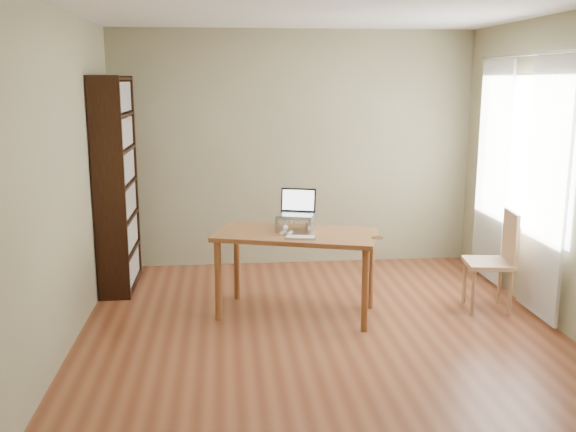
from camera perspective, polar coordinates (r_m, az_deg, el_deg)
The scene contains 10 objects.
room at distance 4.97m, azimuth 3.68°, elevation 3.24°, with size 4.04×4.54×2.64m.
bookshelf at distance 6.55m, azimuth -14.97°, elevation 2.74°, with size 0.30×0.90×2.10m.
curtains at distance 6.31m, azimuth 19.67°, elevation 3.22°, with size 0.03×1.90×2.25m.
desk at distance 5.63m, azimuth 0.76°, elevation -2.45°, with size 1.53×1.08×0.75m.
laptop_stand at distance 5.67m, azimuth 0.68°, elevation -0.47°, with size 0.32×0.25×0.13m.
laptop at distance 5.70m, azimuth 0.62°, elevation 0.69°, with size 0.37×0.35×0.22m.
keyboard at distance 5.40m, azimuth 1.12°, elevation -1.92°, with size 0.28×0.17×0.02m.
coaster at distance 5.47m, azimuth 7.94°, elevation -1.92°, with size 0.10×0.10×0.01m, color #503B1B.
cat at distance 5.70m, azimuth 0.36°, elevation -0.61°, with size 0.24×0.48×0.15m.
chair at distance 6.11m, azimuth 18.02°, elevation -3.47°, with size 0.45×0.45×0.91m.
Camera 1 is at (-0.78, -4.83, 2.05)m, focal length 40.00 mm.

